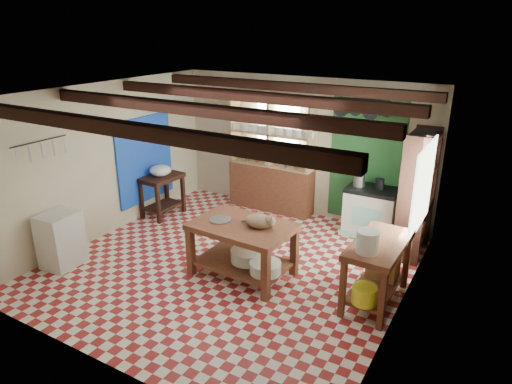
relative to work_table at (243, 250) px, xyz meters
The scene contains 30 objects.
floor 0.52m from the work_table, 156.37° to the left, with size 5.00×5.00×0.02m, color maroon.
ceiling 2.22m from the work_table, 156.37° to the left, with size 5.00×5.00×0.02m, color #49494E.
wall_back 2.80m from the work_table, 96.48° to the left, with size 5.00×0.04×2.60m, color beige.
wall_front 2.55m from the work_table, 97.18° to the right, with size 5.00×0.04×2.60m, color beige.
wall_left 2.94m from the work_table, behind, with size 0.04×5.00×2.60m, color beige.
wall_right 2.38m from the work_table, ahead, with size 0.04×5.00×2.60m, color beige.
ceiling_beams 2.10m from the work_table, 156.37° to the left, with size 5.00×3.80×0.15m, color black.
blue_wall_patch 3.04m from the work_table, 159.58° to the left, with size 0.04×1.40×1.60m, color blue.
green_wall_patch 2.90m from the work_table, 69.91° to the left, with size 1.30×0.04×2.30m, color #205125.
window_back 3.02m from the work_table, 107.01° to the left, with size 0.90×0.02×0.80m, color beige.
window_right 2.65m from the work_table, 27.40° to the left, with size 0.02×1.30×1.20m, color beige.
utensil_rail 3.25m from the work_table, 158.67° to the right, with size 0.06×0.90×0.28m, color black.
pot_rack 2.97m from the work_table, 66.43° to the left, with size 0.86×0.12×0.36m, color black.
shelving_unit 2.68m from the work_table, 109.17° to the left, with size 1.70×0.34×2.20m, color tan.
tall_rack 2.83m from the work_table, 44.26° to the left, with size 0.40×0.86×2.00m, color black.
work_table is the anchor object (origin of this frame).
stove 2.58m from the work_table, 62.20° to the left, with size 0.87×0.59×0.85m, color silver.
prep_table 2.74m from the work_table, 155.63° to the left, with size 0.54×0.79×0.80m, color black.
white_cabinet 2.76m from the work_table, 155.70° to the right, with size 0.47×0.56×0.84m, color silver.
right_counter 1.90m from the work_table, ahead, with size 0.61×1.22×0.87m, color brown.
cat 0.55m from the work_table, ahead, with size 0.40×0.31×0.18m, color #9C7A5B.
steel_tray 0.54m from the work_table, behind, with size 0.32×0.32×0.02m, color #A8A7AE.
basin_large 0.12m from the work_table, 42.75° to the left, with size 0.49×0.49×0.17m, color silver.
basin_small 0.47m from the work_table, 14.77° to the right, with size 0.45×0.45×0.16m, color silver.
kettle_left 2.53m from the work_table, 67.29° to the left, with size 0.20×0.20×0.23m, color #A8A7AE.
kettle_right 2.68m from the work_table, 60.29° to the left, with size 0.15×0.15×0.19m, color black.
enamel_bowl 2.79m from the work_table, 155.63° to the left, with size 0.41×0.41×0.20m, color silver.
white_bucket 1.92m from the work_table, ahead, with size 0.28×0.28×0.28m, color silver.
wicker_basket 1.98m from the work_table, 17.09° to the left, with size 0.40×0.32×0.28m, color #9E703F.
yellow_tub 1.88m from the work_table, ahead, with size 0.31×0.31×0.23m, color yellow.
Camera 1 is at (3.43, -5.14, 3.47)m, focal length 32.00 mm.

